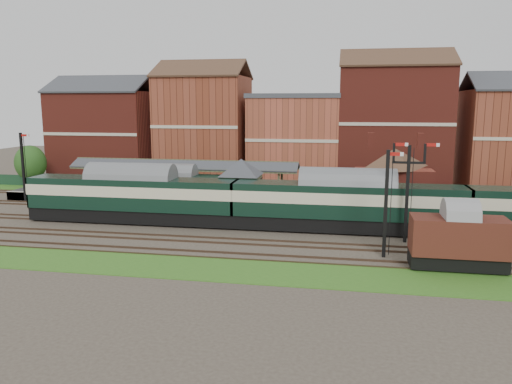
% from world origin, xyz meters
% --- Properties ---
extents(ground, '(160.00, 160.00, 0.00)m').
position_xyz_m(ground, '(0.00, 0.00, 0.00)').
color(ground, '#473D33').
rests_on(ground, ground).
extents(grass_back, '(90.00, 4.50, 0.06)m').
position_xyz_m(grass_back, '(0.00, 16.00, 0.03)').
color(grass_back, '#2D6619').
rests_on(grass_back, ground).
extents(grass_front, '(90.00, 5.00, 0.06)m').
position_xyz_m(grass_front, '(0.00, -12.00, 0.03)').
color(grass_front, '#2D6619').
rests_on(grass_front, ground).
extents(fence, '(90.00, 0.12, 1.50)m').
position_xyz_m(fence, '(0.00, 18.00, 0.75)').
color(fence, '#193823').
rests_on(fence, ground).
extents(platform, '(55.00, 3.40, 1.00)m').
position_xyz_m(platform, '(-5.00, 9.75, 0.50)').
color(platform, '#2D2D2D').
rests_on(platform, ground).
extents(signal_box, '(5.40, 5.40, 6.00)m').
position_xyz_m(signal_box, '(-3.00, 3.25, 3.19)').
color(signal_box, '#566A4B').
rests_on(signal_box, ground).
extents(brick_hut, '(3.20, 2.64, 2.94)m').
position_xyz_m(brick_hut, '(5.00, 3.25, 1.20)').
color(brick_hut, brown).
rests_on(brick_hut, ground).
extents(station_building, '(8.10, 8.10, 5.90)m').
position_xyz_m(station_building, '(12.00, 9.75, 3.96)').
color(station_building, maroon).
rests_on(station_building, platform).
extents(canopy, '(26.00, 3.89, 4.08)m').
position_xyz_m(canopy, '(-11.00, 9.75, 4.58)').
color(canopy, '#4A4F31').
rests_on(canopy, platform).
extents(semaphore_bracket, '(3.60, 0.25, 8.18)m').
position_xyz_m(semaphore_bracket, '(12.04, -2.50, 4.63)').
color(semaphore_bracket, black).
rests_on(semaphore_bracket, ground).
extents(semaphore_platform_end, '(1.23, 0.25, 8.00)m').
position_xyz_m(semaphore_platform_end, '(-29.98, 8.00, 4.16)').
color(semaphore_platform_end, black).
rests_on(semaphore_platform_end, ground).
extents(semaphore_siding, '(1.23, 0.25, 8.00)m').
position_xyz_m(semaphore_siding, '(10.02, -7.00, 4.16)').
color(semaphore_siding, black).
rests_on(semaphore_siding, ground).
extents(town_backdrop, '(69.00, 10.00, 16.00)m').
position_xyz_m(town_backdrop, '(-0.18, 25.00, 7.00)').
color(town_backdrop, maroon).
rests_on(town_backdrop, ground).
extents(dmu_train, '(60.57, 3.18, 4.65)m').
position_xyz_m(dmu_train, '(7.21, 0.00, 2.70)').
color(dmu_train, black).
rests_on(dmu_train, ground).
extents(platform_railcar, '(17.45, 2.75, 4.02)m').
position_xyz_m(platform_railcar, '(-12.31, 6.50, 2.36)').
color(platform_railcar, black).
rests_on(platform_railcar, ground).
extents(goods_van_a, '(6.32, 2.74, 3.83)m').
position_xyz_m(goods_van_a, '(14.74, -9.00, 2.17)').
color(goods_van_a, black).
rests_on(goods_van_a, ground).
extents(tree_back, '(4.03, 4.03, 5.89)m').
position_xyz_m(tree_back, '(-34.11, 15.35, 3.56)').
color(tree_back, '#382619').
rests_on(tree_back, ground).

